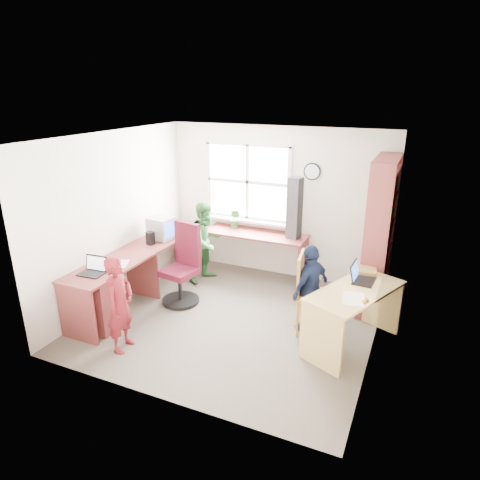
{
  "coord_description": "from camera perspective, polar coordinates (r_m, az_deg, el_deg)",
  "views": [
    {
      "loc": [
        2.13,
        -4.57,
        2.94
      ],
      "look_at": [
        0.0,
        0.25,
        1.05
      ],
      "focal_mm": 32.0,
      "sensor_mm": 36.0,
      "label": 1
    }
  ],
  "objects": [
    {
      "name": "speaker_b",
      "position": [
        6.81,
        -9.79,
        1.48
      ],
      "size": [
        0.11,
        0.11,
        0.18
      ],
      "rotation": [
        0.0,
        0.0,
        0.28
      ],
      "color": "black",
      "rests_on": "l_desk"
    },
    {
      "name": "room",
      "position": [
        5.41,
        -0.55,
        1.15
      ],
      "size": [
        3.64,
        3.44,
        2.44
      ],
      "color": "#4C453C",
      "rests_on": "ground"
    },
    {
      "name": "game_box",
      "position": [
        5.6,
        16.27,
        -3.91
      ],
      "size": [
        0.32,
        0.32,
        0.06
      ],
      "rotation": [
        0.0,
        0.0,
        0.16
      ],
      "color": "red",
      "rests_on": "right_desk"
    },
    {
      "name": "potted_plant",
      "position": [
        6.98,
        -0.67,
        2.84
      ],
      "size": [
        0.21,
        0.18,
        0.33
      ],
      "primitive_type": "imported",
      "rotation": [
        0.0,
        0.0,
        -0.22
      ],
      "color": "#347E32",
      "rests_on": "l_desk"
    },
    {
      "name": "right_desk",
      "position": [
        5.21,
        14.98,
        -8.44
      ],
      "size": [
        1.05,
        1.42,
        0.74
      ],
      "rotation": [
        0.0,
        0.0,
        -0.4
      ],
      "color": "#EAC575",
      "rests_on": "ground"
    },
    {
      "name": "person_red",
      "position": [
        5.17,
        -15.72,
        -8.27
      ],
      "size": [
        0.33,
        0.45,
        1.16
      ],
      "primitive_type": "imported",
      "rotation": [
        0.0,
        0.0,
        1.69
      ],
      "color": "maroon",
      "rests_on": "ground"
    },
    {
      "name": "swivel_chair",
      "position": [
        6.16,
        -7.6,
        -3.83
      ],
      "size": [
        0.62,
        0.62,
        1.15
      ],
      "rotation": [
        0.0,
        0.0,
        -0.18
      ],
      "color": "black",
      "rests_on": "ground"
    },
    {
      "name": "person_green",
      "position": [
        6.75,
        -4.51,
        -0.23
      ],
      "size": [
        0.65,
        0.74,
        1.29
      ],
      "primitive_type": "imported",
      "rotation": [
        0.0,
        0.0,
        1.27
      ],
      "color": "#317C38",
      "rests_on": "ground"
    },
    {
      "name": "speaker_a",
      "position": [
        6.41,
        -11.87,
        0.24
      ],
      "size": [
        0.12,
        0.12,
        0.19
      ],
      "rotation": [
        0.0,
        0.0,
        -0.22
      ],
      "color": "black",
      "rests_on": "l_desk"
    },
    {
      "name": "person_navy",
      "position": [
        5.43,
        9.36,
        -6.38
      ],
      "size": [
        0.49,
        0.73,
        1.15
      ],
      "primitive_type": "imported",
      "rotation": [
        0.0,
        0.0,
        -1.92
      ],
      "color": "#162145",
      "rests_on": "ground"
    },
    {
      "name": "laptop_left",
      "position": [
        5.64,
        -18.95,
        -3.72
      ],
      "size": [
        0.32,
        0.27,
        0.21
      ],
      "rotation": [
        0.0,
        0.0,
        0.07
      ],
      "color": "black",
      "rests_on": "l_desk"
    },
    {
      "name": "cd_tower",
      "position": [
        6.49,
        7.29,
        4.21
      ],
      "size": [
        0.22,
        0.21,
        0.94
      ],
      "rotation": [
        0.0,
        0.0,
        -0.23
      ],
      "color": "black",
      "rests_on": "l_desk"
    },
    {
      "name": "paper_b",
      "position": [
        4.91,
        14.87,
        -7.58
      ],
      "size": [
        0.27,
        0.36,
        0.0
      ],
      "rotation": [
        0.0,
        0.0,
        0.13
      ],
      "color": "white",
      "rests_on": "right_desk"
    },
    {
      "name": "paper_a",
      "position": [
        5.84,
        -15.7,
        -3.07
      ],
      "size": [
        0.29,
        0.33,
        0.0
      ],
      "rotation": [
        0.0,
        0.0,
        0.44
      ],
      "color": "white",
      "rests_on": "l_desk"
    },
    {
      "name": "l_desk",
      "position": [
        6.03,
        -13.59,
        -5.19
      ],
      "size": [
        2.38,
        2.95,
        0.75
      ],
      "color": "brown",
      "rests_on": "ground"
    },
    {
      "name": "crt_monitor",
      "position": [
        6.59,
        -10.45,
        1.57
      ],
      "size": [
        0.38,
        0.35,
        0.34
      ],
      "rotation": [
        0.0,
        0.0,
        -0.11
      ],
      "color": "#ADADB2",
      "rests_on": "l_desk"
    },
    {
      "name": "laptop_right",
      "position": [
        5.35,
        15.74,
        -4.73
      ],
      "size": [
        0.29,
        0.34,
        0.22
      ],
      "rotation": [
        0.0,
        0.0,
        1.51
      ],
      "color": "black",
      "rests_on": "right_desk"
    },
    {
      "name": "wooden_chair",
      "position": [
        5.42,
        9.23,
        -6.63
      ],
      "size": [
        0.51,
        0.51,
        1.03
      ],
      "rotation": [
        0.0,
        0.0,
        0.15
      ],
      "color": "gold",
      "rests_on": "ground"
    },
    {
      "name": "bookshelf",
      "position": [
        6.1,
        18.04,
        0.18
      ],
      "size": [
        0.3,
        1.02,
        2.1
      ],
      "color": "brown",
      "rests_on": "ground"
    }
  ]
}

